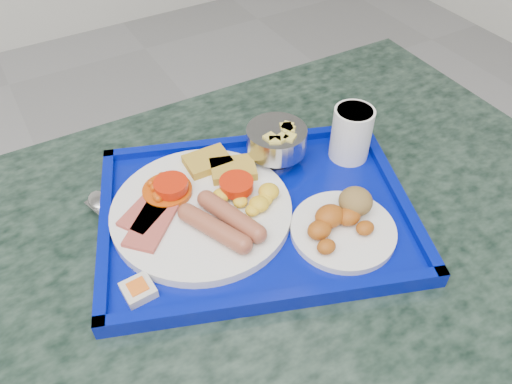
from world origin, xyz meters
TOP-DOWN VIEW (x-y plane):
  - table at (0.92, 0.81)m, footprint 1.12×0.76m
  - tray at (0.92, 0.83)m, footprint 0.56×0.48m
  - main_plate at (0.85, 0.86)m, footprint 0.27×0.27m
  - bread_plate at (1.01, 0.73)m, footprint 0.15×0.15m
  - fruit_bowl at (1.00, 0.91)m, footprint 0.10×0.10m
  - juice_cup at (1.12, 0.86)m, footprint 0.07×0.07m
  - spoon at (0.72, 0.94)m, footprint 0.05×0.18m
  - knife at (0.73, 0.89)m, footprint 0.06×0.17m
  - jam_packet at (0.71, 0.78)m, footprint 0.04×0.04m

SIDE VIEW (x-z plane):
  - table at x=0.92m, z-range 0.17..0.86m
  - tray at x=0.92m, z-range 0.69..0.72m
  - knife at x=0.73m, z-range 0.71..0.71m
  - spoon at x=0.72m, z-range 0.71..0.72m
  - jam_packet at x=0.71m, z-range 0.71..0.72m
  - main_plate at x=0.85m, z-range 0.70..0.74m
  - bread_plate at x=1.01m, z-range 0.70..0.75m
  - fruit_bowl at x=1.00m, z-range 0.72..0.79m
  - juice_cup at x=1.12m, z-range 0.71..0.80m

